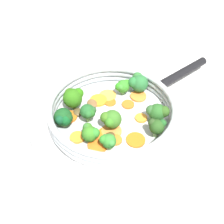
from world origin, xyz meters
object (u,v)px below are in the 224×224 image
carrot_slice_11 (108,96)px  broccoli_floret_8 (88,112)px  carrot_slice_1 (98,100)px  carrot_slice_12 (110,102)px  carrot_slice_4 (91,133)px  mushroom_piece_2 (78,112)px  broccoli_floret_2 (157,126)px  carrot_slice_9 (136,140)px  carrot_slice_3 (77,137)px  broccoli_floret_7 (108,141)px  broccoli_floret_0 (111,119)px  carrot_slice_8 (107,134)px  carrot_slice_0 (115,140)px  broccoli_floret_6 (139,83)px  broccoli_floret_5 (90,132)px  carrot_slice_13 (141,118)px  carrot_slice_2 (112,131)px  mushroom_piece_1 (109,137)px  broccoli_floret_1 (73,97)px  carrot_slice_7 (128,104)px  broccoli_floret_9 (64,118)px  skillet (112,119)px  carrot_slice_6 (98,145)px  mushroom_piece_0 (92,103)px  broccoli_floret_3 (157,112)px  carrot_slice_10 (69,117)px  salt_shaker (25,156)px  carrot_slice_5 (138,96)px  broccoli_floret_4 (123,86)px

carrot_slice_11 → broccoli_floret_8: (0.01, -0.10, 0.03)m
carrot_slice_1 → carrot_slice_12: carrot_slice_1 is taller
carrot_slice_11 → carrot_slice_4: bearing=-74.0°
mushroom_piece_2 → broccoli_floret_2: bearing=11.0°
carrot_slice_9 → mushroom_piece_2: 0.16m
carrot_slice_3 → carrot_slice_9: carrot_slice_3 is taller
broccoli_floret_7 → broccoli_floret_0: bearing=115.9°
carrot_slice_8 → carrot_slice_9: size_ratio=1.01×
carrot_slice_0 → broccoli_floret_6: bearing=101.7°
broccoli_floret_5 → mushroom_piece_2: 0.10m
carrot_slice_12 → carrot_slice_13: (0.09, -0.01, 0.00)m
carrot_slice_13 → carrot_slice_2: bearing=-118.2°
broccoli_floret_8 → mushroom_piece_1: (0.07, -0.02, -0.02)m
carrot_slice_4 → broccoli_floret_8: bearing=129.8°
broccoli_floret_1 → carrot_slice_7: bearing=34.1°
mushroom_piece_2 → broccoli_floret_6: bearing=60.1°
broccoli_floret_2 → broccoli_floret_9: (-0.19, -0.09, -0.00)m
skillet → broccoli_floret_0: broccoli_floret_0 is taller
broccoli_floret_6 → carrot_slice_9: bearing=-63.9°
carrot_slice_6 → carrot_slice_9: bearing=42.7°
carrot_slice_1 → broccoli_floret_5: bearing=-63.7°
broccoli_floret_5 → broccoli_floret_7: broccoli_floret_5 is taller
carrot_slice_6 → broccoli_floret_8: 0.08m
broccoli_floret_8 → mushroom_piece_0: 0.06m
carrot_slice_9 → broccoli_floret_3: broccoli_floret_3 is taller
broccoli_floret_0 → broccoli_floret_6: bearing=93.2°
carrot_slice_1 → carrot_slice_10: same height
carrot_slice_9 → carrot_slice_7: bearing=127.7°
salt_shaker → broccoli_floret_2: bearing=49.5°
carrot_slice_3 → broccoli_floret_9: bearing=162.6°
carrot_slice_12 → carrot_slice_9: bearing=-33.6°
carrot_slice_5 → broccoli_floret_7: bearing=-82.9°
carrot_slice_4 → mushroom_piece_1: (0.04, 0.01, 0.00)m
carrot_slice_8 → carrot_slice_5: bearing=89.8°
broccoli_floret_3 → mushroom_piece_2: 0.19m
broccoli_floret_4 → carrot_slice_13: bearing=-33.8°
broccoli_floret_1 → broccoli_floret_9: bearing=-71.0°
carrot_slice_1 → mushroom_piece_2: (-0.02, -0.06, 0.00)m
broccoli_floret_3 → broccoli_floret_9: bearing=-144.0°
broccoli_floret_2 → carrot_slice_4: bearing=-149.4°
carrot_slice_11 → broccoli_floret_8: broccoli_floret_8 is taller
carrot_slice_3 → salt_shaker: 0.12m
carrot_slice_5 → carrot_slice_7: (-0.01, -0.04, -0.00)m
skillet → carrot_slice_5: (0.02, 0.10, 0.01)m
carrot_slice_4 → carrot_slice_7: (0.03, 0.13, 0.00)m
skillet → broccoli_floret_8: 0.07m
skillet → salt_shaker: (-0.07, -0.21, 0.04)m
broccoli_floret_5 → broccoli_floret_6: size_ratio=0.83×
broccoli_floret_8 → carrot_slice_13: bearing=35.6°
carrot_slice_2 → carrot_slice_7: 0.10m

